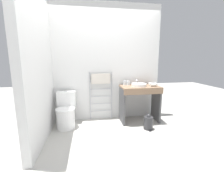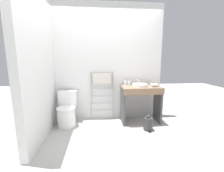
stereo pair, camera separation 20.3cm
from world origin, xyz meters
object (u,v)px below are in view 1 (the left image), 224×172
towel_radiator (101,85)px  trash_bin (148,122)px  cup_near_wall (125,83)px  cup_near_edge (128,83)px  hair_dryer (153,84)px  sink_basin (139,85)px  toilet (66,113)px

towel_radiator → trash_bin: size_ratio=3.51×
cup_near_wall → trash_bin: bearing=-59.1°
cup_near_wall → cup_near_edge: 0.08m
cup_near_wall → trash_bin: cup_near_wall is taller
hair_dryer → sink_basin: bearing=170.3°
trash_bin → sink_basin: bearing=100.9°
sink_basin → trash_bin: sink_basin is taller
towel_radiator → trash_bin: towel_radiator is taller
cup_near_wall → cup_near_edge: bearing=-20.9°
sink_basin → cup_near_edge: (-0.20, 0.16, 0.02)m
toilet → sink_basin: sink_basin is taller
cup_near_edge → trash_bin: 0.97m
cup_near_edge → hair_dryer: bearing=-22.6°
towel_radiator → cup_near_edge: size_ratio=11.18×
toilet → trash_bin: (1.67, -0.39, -0.16)m
cup_near_edge → hair_dryer: size_ratio=0.56×
cup_near_wall → towel_radiator: bearing=172.7°
cup_near_edge → towel_radiator: bearing=170.9°
towel_radiator → trash_bin: (0.90, -0.67, -0.68)m
sink_basin → trash_bin: size_ratio=1.03×
towel_radiator → trash_bin: 1.31m
towel_radiator → cup_near_edge: (0.62, -0.10, 0.05)m
toilet → towel_radiator: (0.77, 0.28, 0.52)m
towel_radiator → cup_near_wall: bearing=-7.3°
towel_radiator → toilet: bearing=-160.0°
toilet → cup_near_wall: (1.31, 0.21, 0.57)m
cup_near_edge → trash_bin: size_ratio=0.31×
toilet → sink_basin: 1.68m
hair_dryer → trash_bin: bearing=-123.0°
cup_near_wall → hair_dryer: (0.59, -0.24, -0.01)m
trash_bin → towel_radiator: bearing=143.4°
toilet → hair_dryer: (1.90, -0.03, 0.56)m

